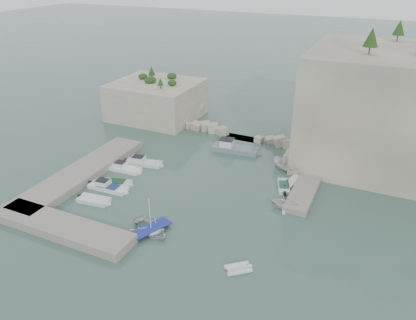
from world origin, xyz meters
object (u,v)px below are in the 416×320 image
at_px(motorboat_d, 108,189).
at_px(work_boat, 235,152).
at_px(rowboat, 151,231).
at_px(motorboat_e, 94,202).
at_px(motorboat_c, 117,185).
at_px(tender_east_b, 283,188).
at_px(tender_east_d, 288,171).
at_px(inflatable_dinghy, 238,270).
at_px(tender_east_a, 283,208).
at_px(motorboat_a, 144,165).
at_px(tender_east_c, 292,184).
at_px(motorboat_b, 125,171).

bearing_deg(motorboat_d, work_boat, 55.87).
bearing_deg(rowboat, motorboat_e, 99.49).
bearing_deg(motorboat_c, motorboat_e, -104.88).
bearing_deg(tender_east_b, tender_east_d, -10.93).
height_order(motorboat_c, inflatable_dinghy, motorboat_c).
xyz_separation_m(tender_east_a, work_boat, (-11.67, 12.98, 0.00)).
distance_m(motorboat_a, rowboat, 17.43).
bearing_deg(tender_east_c, tender_east_a, -159.73).
bearing_deg(motorboat_b, rowboat, -47.02).
height_order(inflatable_dinghy, work_boat, work_boat).
relative_size(motorboat_e, inflatable_dinghy, 1.61).
distance_m(motorboat_a, tender_east_d, 21.90).
xyz_separation_m(rowboat, work_boat, (0.95, 24.39, 0.00)).
bearing_deg(tender_east_b, motorboat_a, 76.04).
relative_size(motorboat_d, rowboat, 1.16).
height_order(motorboat_c, rowboat, rowboat).
bearing_deg(tender_east_d, work_boat, 89.16).
bearing_deg(tender_east_b, tender_east_a, 176.25).
distance_m(motorboat_b, work_boat, 18.18).
distance_m(tender_east_b, work_boat, 13.23).
xyz_separation_m(motorboat_a, rowboat, (10.16, -14.15, 0.00)).
xyz_separation_m(motorboat_b, motorboat_e, (1.48, -8.93, 0.00)).
height_order(motorboat_a, tender_east_c, motorboat_a).
bearing_deg(work_boat, motorboat_d, -127.26).
relative_size(tender_east_a, tender_east_b, 0.83).
xyz_separation_m(motorboat_c, motorboat_d, (-0.30, -1.56, 0.00)).
bearing_deg(motorboat_b, inflatable_dinghy, -32.52).
height_order(motorboat_c, tender_east_b, same).
relative_size(motorboat_e, rowboat, 0.86).
bearing_deg(motorboat_d, tender_east_c, 25.62).
height_order(motorboat_a, motorboat_c, motorboat_a).
xyz_separation_m(tender_east_c, tender_east_d, (-1.55, 3.38, 0.00)).
height_order(motorboat_a, rowboat, motorboat_a).
xyz_separation_m(motorboat_c, tender_east_b, (21.48, 8.84, 0.00)).
bearing_deg(tender_east_a, motorboat_d, 97.06).
bearing_deg(tender_east_a, tender_east_c, -2.12).
bearing_deg(motorboat_c, work_boat, 42.03).
bearing_deg(motorboat_b, motorboat_c, -72.57).
bearing_deg(motorboat_a, rowboat, -65.39).
relative_size(tender_east_b, tender_east_d, 0.84).
bearing_deg(inflatable_dinghy, work_boat, 71.84).
distance_m(inflatable_dinghy, tender_east_d, 23.12).
height_order(motorboat_d, rowboat, motorboat_d).
bearing_deg(tender_east_b, rowboat, 125.75).
distance_m(motorboat_d, tender_east_b, 24.14).
height_order(motorboat_b, tender_east_c, motorboat_b).
bearing_deg(motorboat_e, tender_east_a, 15.28).
height_order(motorboat_c, tender_east_a, tender_east_a).
bearing_deg(motorboat_e, work_boat, 56.83).
distance_m(motorboat_d, work_boat, 21.86).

